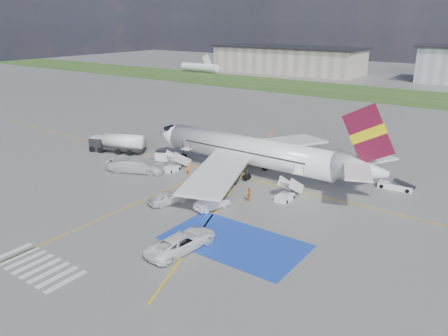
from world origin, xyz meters
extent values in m
plane|color=#60605E|center=(0.00, 0.00, 0.00)|extent=(400.00, 400.00, 0.00)
cube|color=#2D4C1E|center=(0.00, 95.00, 0.01)|extent=(400.00, 30.00, 0.01)
cube|color=gold|center=(0.00, 12.00, 0.01)|extent=(120.00, 0.20, 0.01)
cube|color=gold|center=(-5.00, -10.00, 0.01)|extent=(0.20, 60.00, 0.01)
cube|color=gold|center=(0.00, 12.00, 0.01)|extent=(20.71, 56.45, 0.01)
cube|color=#1B3CA6|center=(10.00, -4.00, 0.01)|extent=(14.00, 8.00, 0.01)
cube|color=silver|center=(-6.00, -18.00, 0.01)|extent=(0.60, 4.00, 0.01)
cube|color=silver|center=(-4.80, -18.00, 0.01)|extent=(0.60, 4.00, 0.01)
cube|color=silver|center=(-3.60, -18.00, 0.01)|extent=(0.60, 4.00, 0.01)
cube|color=silver|center=(-2.40, -18.00, 0.01)|extent=(0.60, 4.00, 0.01)
cube|color=silver|center=(-1.20, -18.00, 0.01)|extent=(0.60, 4.00, 0.01)
cube|color=silver|center=(0.00, -18.00, 0.01)|extent=(0.60, 4.00, 0.01)
cube|color=silver|center=(1.20, -18.00, 0.01)|extent=(0.60, 4.00, 0.01)
cube|color=silver|center=(2.40, -18.00, 0.01)|extent=(0.60, 4.00, 0.01)
cube|color=gray|center=(-55.00, 130.00, 5.00)|extent=(60.00, 22.00, 10.00)
cylinder|color=silver|center=(0.00, 14.00, 3.40)|extent=(26.00, 3.90, 3.90)
cone|color=silver|center=(-15.00, 14.00, 3.40)|extent=(4.00, 3.90, 3.90)
cube|color=black|center=(-14.40, 14.00, 4.45)|extent=(1.67, 1.90, 0.82)
cone|color=silver|center=(16.20, 14.00, 3.80)|extent=(6.50, 3.90, 3.90)
cube|color=silver|center=(1.00, 5.50, 2.80)|extent=(9.86, 15.95, 1.40)
cube|color=silver|center=(1.00, 22.50, 2.80)|extent=(9.86, 15.95, 1.40)
cylinder|color=#38383A|center=(0.00, 8.40, 1.40)|extent=(3.40, 2.10, 2.10)
cylinder|color=#38383A|center=(0.00, 19.60, 1.40)|extent=(3.40, 2.10, 2.10)
cube|color=#590F25|center=(16.50, 14.00, 8.20)|extent=(6.62, 0.30, 7.45)
cube|color=yellow|center=(16.50, 14.00, 8.20)|extent=(4.36, 0.40, 3.08)
cube|color=silver|center=(16.80, 10.80, 4.50)|extent=(4.73, 5.95, 0.49)
cube|color=silver|center=(16.80, 17.20, 4.50)|extent=(4.73, 5.95, 0.49)
cube|color=black|center=(0.00, 12.04, 3.75)|extent=(19.50, 0.04, 0.18)
cube|color=black|center=(0.00, 15.96, 3.75)|extent=(19.50, 0.04, 0.18)
cube|color=silver|center=(-9.50, 9.85, 1.45)|extent=(1.40, 3.73, 2.32)
cube|color=silver|center=(-9.50, 11.75, 2.50)|extent=(1.40, 1.00, 0.12)
cylinder|color=black|center=(-10.20, 11.75, 3.05)|extent=(0.06, 0.06, 1.10)
cylinder|color=black|center=(-8.80, 11.75, 3.05)|extent=(0.06, 0.06, 1.10)
cube|color=silver|center=(-9.50, 8.25, 0.35)|extent=(1.60, 2.40, 0.70)
cube|color=silver|center=(9.00, 9.85, 1.45)|extent=(1.40, 3.73, 2.32)
cube|color=silver|center=(9.00, 11.75, 2.50)|extent=(1.40, 1.00, 0.12)
cylinder|color=black|center=(8.30, 11.75, 3.05)|extent=(0.06, 0.06, 1.10)
cylinder|color=black|center=(9.70, 11.75, 3.05)|extent=(0.06, 0.06, 1.10)
cube|color=silver|center=(9.00, 8.25, 0.35)|extent=(1.60, 2.40, 0.70)
cube|color=black|center=(-26.37, 8.99, 1.16)|extent=(2.97, 2.97, 2.33)
cylinder|color=silver|center=(-21.88, 10.57, 2.02)|extent=(7.26, 4.47, 2.33)
cube|color=black|center=(-21.88, 10.57, 0.86)|extent=(7.26, 4.47, 0.51)
cube|color=silver|center=(-13.72, 10.86, 0.84)|extent=(2.27, 1.84, 1.38)
cube|color=black|center=(-13.72, 10.86, 1.58)|extent=(2.15, 1.71, 0.12)
cube|color=silver|center=(18.94, 19.95, 0.35)|extent=(4.33, 1.69, 0.71)
cube|color=black|center=(20.00, 20.02, 0.97)|extent=(2.83, 1.24, 0.79)
imported|color=silver|center=(-1.80, -0.84, 0.80)|extent=(3.32, 5.03, 1.59)
imported|color=#A9ABB0|center=(3.38, 1.06, 0.73)|extent=(2.58, 4.66, 1.46)
imported|color=white|center=(6.81, -8.17, 1.11)|extent=(3.16, 6.11, 2.22)
imported|color=silver|center=(-13.26, 4.95, 1.23)|extent=(6.78, 4.84, 2.46)
imported|color=orange|center=(-6.41, 8.46, 0.86)|extent=(0.67, 0.49, 1.72)
imported|color=orange|center=(-10.89, 11.15, 0.78)|extent=(0.86, 0.94, 1.57)
imported|color=orange|center=(5.64, 5.49, 0.85)|extent=(0.82, 1.08, 1.71)
camera|label=1|loc=(31.62, -35.90, 20.88)|focal=35.00mm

